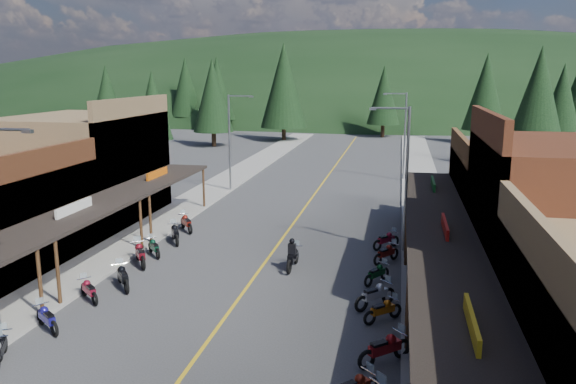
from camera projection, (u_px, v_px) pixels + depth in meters
The scene contains 38 objects.
ground at pixel (238, 299), 24.57m from camera, with size 220.00×220.00×0.00m, color #38383A.
centerline at pixel (310, 200), 43.75m from camera, with size 0.15×90.00×0.01m, color gold.
sidewalk_west at pixel (204, 195), 45.40m from camera, with size 3.40×94.00×0.15m, color gray.
sidewalk_east at pixel (425, 204), 42.07m from camera, with size 3.40×94.00×0.15m, color gray.
shop_west_3 at pixel (86, 168), 37.32m from camera, with size 10.90×10.20×8.20m.
shop_east_2 at pixel (574, 228), 22.82m from camera, with size 10.90×9.00×8.20m.
shop_east_3 at pixel (523, 200), 32.24m from camera, with size 10.90×10.20×6.20m.
streetlight_1 at pixel (231, 138), 46.08m from camera, with size 2.16×0.18×8.00m.
streetlight_2 at pixel (404, 173), 29.98m from camera, with size 2.16×0.18×8.00m.
streetlight_3 at pixel (403, 132), 51.09m from camera, with size 2.16×0.18×8.00m.
ridge_hill at pixel (376, 109), 154.07m from camera, with size 310.00×140.00×60.00m, color black.
pine_0 at pixel (107, 94), 90.37m from camera, with size 5.04×5.04×11.00m.
pine_1 at pixel (217, 88), 94.82m from camera, with size 5.88×5.88×12.50m.
pine_2 at pixel (284, 85), 80.46m from camera, with size 6.72×6.72×14.00m.
pine_3 at pixel (384, 95), 85.77m from camera, with size 5.04×5.04×11.00m.
pine_4 at pixel (486, 92), 77.17m from camera, with size 5.88×5.88×12.50m.
pine_7 at pixel (186, 87), 102.11m from camera, with size 5.88×5.88×12.50m.
pine_8 at pixel (153, 106), 65.92m from camera, with size 4.48×4.48×10.00m.
pine_9 at pixel (561, 104), 61.81m from camera, with size 4.93×4.93×10.80m.
pine_10 at pixel (213, 96), 74.57m from camera, with size 5.38×5.38×11.60m.
pine_11 at pixel (538, 99), 55.69m from camera, with size 5.82×5.82×12.40m.
bike_west_5 at pixel (0, 347), 19.12m from camera, with size 0.65×1.95×1.12m, color black, non-canonical shape.
bike_west_6 at pixel (47, 317), 21.44m from camera, with size 0.65×1.96×1.12m, color navy, non-canonical shape.
bike_west_7 at pixel (89, 289), 24.27m from camera, with size 0.63×1.89×1.08m, color maroon, non-canonical shape.
bike_west_8 at pixel (123, 276), 25.67m from camera, with size 0.71×2.12×1.21m, color black, non-canonical shape.
bike_west_9 at pixel (140, 253), 28.78m from camera, with size 0.77×2.31×1.32m, color maroon, non-canonical shape.
bike_west_10 at pixel (154, 246), 30.28m from camera, with size 0.62×1.86×1.06m, color #0B3925, non-canonical shape.
bike_west_11 at pixel (175, 233), 32.59m from camera, with size 0.72×2.17×1.24m, color black, non-canonical shape.
bike_west_12 at pixel (186, 222), 35.01m from camera, with size 0.70×2.11×1.21m, color maroon, non-canonical shape.
bike_east_6 at pixel (385, 347), 18.97m from camera, with size 0.73×2.18×1.25m, color maroon, non-canonical shape.
bike_east_7 at pixel (383, 309), 22.25m from camera, with size 0.62×1.85×1.06m, color #AF580C, non-canonical shape.
bike_east_8 at pixel (375, 294), 23.55m from camera, with size 0.73×2.18×1.24m, color #AFAFB5, non-canonical shape.
bike_east_9 at pixel (377, 273), 26.31m from camera, with size 0.62×1.86×1.06m, color #0B3B17, non-canonical shape.
bike_east_10 at pixel (386, 252), 29.20m from camera, with size 0.65×1.96×1.12m, color maroon, non-canonical shape.
bike_east_11 at pixel (386, 239), 31.54m from camera, with size 0.65×1.94×1.11m, color maroon, non-canonical shape.
rider_on_bike at pixel (293, 256), 28.24m from camera, with size 0.82×2.23×1.68m.
pedestrian_east_a at pixel (453, 325), 19.77m from camera, with size 0.62×0.41×1.70m, color #272030.
pedestrian_east_b at pixel (410, 218), 34.30m from camera, with size 0.83×0.48×1.70m, color #513933.
Camera 1 is at (6.66, -22.18, 9.70)m, focal length 35.00 mm.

